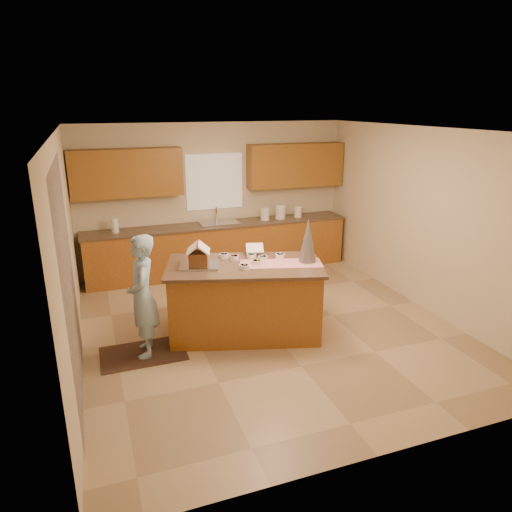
# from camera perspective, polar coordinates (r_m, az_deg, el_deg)

# --- Properties ---
(floor) EXTENTS (5.50, 5.50, 0.00)m
(floor) POSITION_cam_1_polar(r_m,az_deg,el_deg) (6.76, 1.39, -8.50)
(floor) COLOR tan
(floor) RESTS_ON ground
(ceiling) EXTENTS (5.50, 5.50, 0.00)m
(ceiling) POSITION_cam_1_polar(r_m,az_deg,el_deg) (6.06, 1.59, 15.01)
(ceiling) COLOR silver
(ceiling) RESTS_ON floor
(wall_back) EXTENTS (5.50, 5.50, 0.00)m
(wall_back) POSITION_cam_1_polar(r_m,az_deg,el_deg) (8.82, -5.06, 7.07)
(wall_back) COLOR beige
(wall_back) RESTS_ON floor
(wall_front) EXTENTS (5.50, 5.50, 0.00)m
(wall_front) POSITION_cam_1_polar(r_m,az_deg,el_deg) (3.99, 16.08, -7.42)
(wall_front) COLOR beige
(wall_front) RESTS_ON floor
(wall_left) EXTENTS (5.50, 5.50, 0.00)m
(wall_left) POSITION_cam_1_polar(r_m,az_deg,el_deg) (5.88, -21.86, 0.21)
(wall_left) COLOR beige
(wall_left) RESTS_ON floor
(wall_right) EXTENTS (5.50, 5.50, 0.00)m
(wall_right) POSITION_cam_1_polar(r_m,az_deg,el_deg) (7.53, 19.56, 4.18)
(wall_right) COLOR beige
(wall_right) RESTS_ON floor
(stone_accent) EXTENTS (0.00, 2.50, 2.50)m
(stone_accent) POSITION_cam_1_polar(r_m,az_deg,el_deg) (5.15, -21.67, -3.38)
(stone_accent) COLOR gray
(stone_accent) RESTS_ON wall_left
(window_curtain) EXTENTS (1.05, 0.03, 1.00)m
(window_curtain) POSITION_cam_1_polar(r_m,az_deg,el_deg) (8.74, -5.07, 8.96)
(window_curtain) COLOR white
(window_curtain) RESTS_ON wall_back
(back_counter_base) EXTENTS (4.80, 0.60, 0.88)m
(back_counter_base) POSITION_cam_1_polar(r_m,az_deg,el_deg) (8.76, -4.39, 0.87)
(back_counter_base) COLOR #9B6520
(back_counter_base) RESTS_ON floor
(back_counter_top) EXTENTS (4.85, 0.63, 0.04)m
(back_counter_top) POSITION_cam_1_polar(r_m,az_deg,el_deg) (8.64, -4.46, 3.79)
(back_counter_top) COLOR brown
(back_counter_top) RESTS_ON back_counter_base
(upper_cabinet_left) EXTENTS (1.85, 0.35, 0.80)m
(upper_cabinet_left) POSITION_cam_1_polar(r_m,az_deg,el_deg) (8.30, -15.37, 9.66)
(upper_cabinet_left) COLOR #9D6C21
(upper_cabinet_left) RESTS_ON wall_back
(upper_cabinet_right) EXTENTS (1.85, 0.35, 0.80)m
(upper_cabinet_right) POSITION_cam_1_polar(r_m,az_deg,el_deg) (9.09, 4.79, 10.91)
(upper_cabinet_right) COLOR #9D6C21
(upper_cabinet_right) RESTS_ON wall_back
(sink) EXTENTS (0.70, 0.45, 0.12)m
(sink) POSITION_cam_1_polar(r_m,az_deg,el_deg) (8.64, -4.46, 3.72)
(sink) COLOR silver
(sink) RESTS_ON back_counter_top
(faucet) EXTENTS (0.03, 0.03, 0.28)m
(faucet) POSITION_cam_1_polar(r_m,az_deg,el_deg) (8.77, -4.81, 5.07)
(faucet) COLOR silver
(faucet) RESTS_ON back_counter_top
(island_base) EXTENTS (2.14, 1.48, 0.95)m
(island_base) POSITION_cam_1_polar(r_m,az_deg,el_deg) (6.39, -1.39, -5.44)
(island_base) COLOR #9B6520
(island_base) RESTS_ON floor
(island_top) EXTENTS (2.25, 1.59, 0.04)m
(island_top) POSITION_cam_1_polar(r_m,az_deg,el_deg) (6.21, -1.43, -1.22)
(island_top) COLOR brown
(island_top) RESTS_ON island_base
(table_runner) EXTENTS (1.15, 0.68, 0.01)m
(table_runner) POSITION_cam_1_polar(r_m,az_deg,el_deg) (6.23, 3.04, -0.91)
(table_runner) COLOR #A60B13
(table_runner) RESTS_ON island_top
(baking_tray) EXTENTS (0.58, 0.49, 0.03)m
(baking_tray) POSITION_cam_1_polar(r_m,az_deg,el_deg) (6.15, -6.95, -1.19)
(baking_tray) COLOR silver
(baking_tray) RESTS_ON island_top
(cookbook) EXTENTS (0.28, 0.24, 0.10)m
(cookbook) POSITION_cam_1_polar(r_m,az_deg,el_deg) (6.57, -0.16, 0.96)
(cookbook) COLOR white
(cookbook) RESTS_ON island_top
(tinsel_tree) EXTENTS (0.29, 0.29, 0.59)m
(tinsel_tree) POSITION_cam_1_polar(r_m,az_deg,el_deg) (6.25, 6.28, 1.87)
(tinsel_tree) COLOR #A5A7B0
(tinsel_tree) RESTS_ON island_top
(rug) EXTENTS (1.04, 0.68, 0.01)m
(rug) POSITION_cam_1_polar(r_m,az_deg,el_deg) (6.23, -13.50, -11.41)
(rug) COLOR black
(rug) RESTS_ON floor
(boy) EXTENTS (0.43, 0.60, 1.54)m
(boy) POSITION_cam_1_polar(r_m,az_deg,el_deg) (5.90, -13.56, -4.77)
(boy) COLOR #93BBD1
(boy) RESTS_ON rug
(canister_a) EXTENTS (0.17, 0.17, 0.23)m
(canister_a) POSITION_cam_1_polar(r_m,az_deg,el_deg) (8.88, 1.10, 5.13)
(canister_a) COLOR white
(canister_a) RESTS_ON back_counter_top
(canister_b) EXTENTS (0.19, 0.19, 0.27)m
(canister_b) POSITION_cam_1_polar(r_m,az_deg,el_deg) (8.99, 2.97, 5.40)
(canister_b) COLOR white
(canister_b) RESTS_ON back_counter_top
(canister_c) EXTENTS (0.15, 0.15, 0.21)m
(canister_c) POSITION_cam_1_polar(r_m,az_deg,el_deg) (9.14, 5.10, 5.37)
(canister_c) COLOR white
(canister_c) RESTS_ON back_counter_top
(paper_towel) EXTENTS (0.12, 0.12, 0.25)m
(paper_towel) POSITION_cam_1_polar(r_m,az_deg,el_deg) (8.33, -16.70, 3.56)
(paper_towel) COLOR white
(paper_towel) RESTS_ON back_counter_top
(gingerbread_house) EXTENTS (0.37, 0.37, 0.30)m
(gingerbread_house) POSITION_cam_1_polar(r_m,az_deg,el_deg) (6.11, -6.99, -0.06)
(gingerbread_house) COLOR brown
(gingerbread_house) RESTS_ON baking_tray
(candy_bowls) EXTENTS (0.85, 0.67, 0.06)m
(candy_bowls) POSITION_cam_1_polar(r_m,az_deg,el_deg) (6.33, -0.67, -0.34)
(candy_bowls) COLOR purple
(candy_bowls) RESTS_ON island_top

